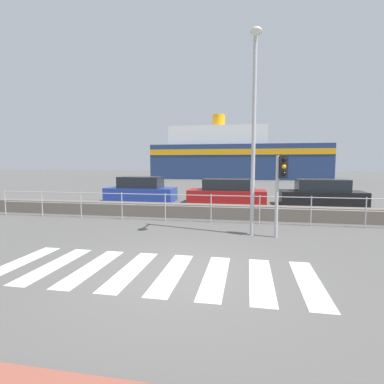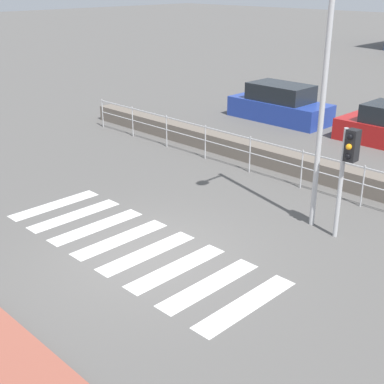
% 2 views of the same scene
% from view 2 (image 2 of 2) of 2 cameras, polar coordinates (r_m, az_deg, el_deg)
% --- Properties ---
extents(ground_plane, '(160.00, 160.00, 0.00)m').
position_cam_2_polar(ground_plane, '(11.27, -4.32, -6.76)').
color(ground_plane, '#565451').
extents(crosswalk, '(6.75, 2.40, 0.01)m').
position_cam_2_polar(crosswalk, '(11.68, -6.26, -5.72)').
color(crosswalk, silver).
rests_on(crosswalk, ground_plane).
extents(seawall, '(20.12, 0.55, 0.57)m').
position_cam_2_polar(seawall, '(15.62, 13.34, 2.24)').
color(seawall, '#6B6056').
rests_on(seawall, ground_plane).
extents(harbor_fence, '(18.15, 0.04, 1.10)m').
position_cam_2_polar(harbor_fence, '(14.78, 11.67, 3.04)').
color(harbor_fence, '#B2B2B5').
rests_on(harbor_fence, ground_plane).
extents(traffic_light_far, '(0.34, 0.32, 2.50)m').
position_cam_2_polar(traffic_light_far, '(11.71, 16.27, 3.34)').
color(traffic_light_far, '#B2B2B5').
rests_on(traffic_light_far, ground_plane).
extents(streetlamp, '(0.32, 1.12, 6.02)m').
position_cam_2_polar(streetlamp, '(11.67, 13.60, 13.13)').
color(streetlamp, '#B2B2B5').
rests_on(streetlamp, ground_plane).
extents(parked_car_blue, '(4.10, 1.71, 1.46)m').
position_cam_2_polar(parked_car_blue, '(22.02, 9.35, 9.16)').
color(parked_car_blue, '#233D9E').
rests_on(parked_car_blue, ground_plane).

